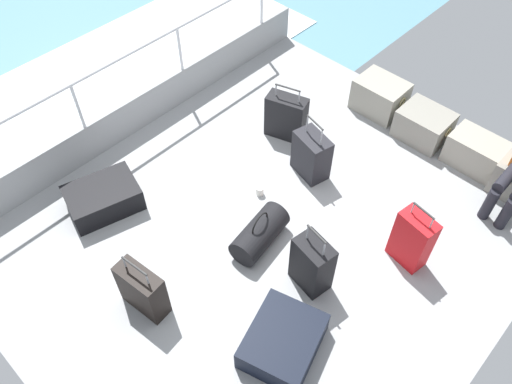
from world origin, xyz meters
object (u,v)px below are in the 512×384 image
Objects in this scene: cargo_crate_0 at (380,96)px; suitcase_3 at (103,198)px; suitcase_6 at (283,341)px; suitcase_0 at (312,264)px; suitcase_5 at (412,239)px; paper_cup at (260,191)px; suitcase_2 at (311,155)px; suitcase_4 at (142,290)px; cargo_crate_2 at (476,152)px; cargo_crate_1 at (424,125)px; duffel_bag at (260,233)px; suitcase_1 at (286,117)px.

suitcase_3 is at bearing -109.97° from cargo_crate_0.
suitcase_6 is (2.36, 0.12, -0.01)m from suitcase_3.
suitcase_0 reaches higher than suitcase_5.
suitcase_0 is 1.17m from paper_cup.
suitcase_6 is at bearing -56.79° from suitcase_2.
suitcase_3 is at bearing -130.72° from paper_cup.
suitcase_6 is at bearing 24.94° from suitcase_4.
cargo_crate_2 is 0.85× the size of suitcase_5.
suitcase_2 is 2.26m from suitcase_4.
suitcase_4 is 2.47m from suitcase_5.
suitcase_6 is at bearing -79.97° from cargo_crate_1.
suitcase_5 is at bearing 36.32° from duffel_bag.
suitcase_0 is 7.61× the size of paper_cup.
paper_cup is (-0.12, -2.00, -0.15)m from cargo_crate_0.
cargo_crate_1 is at bearing -179.77° from cargo_crate_2.
suitcase_4 is 1.28m from suitcase_6.
suitcase_0 is 1.16× the size of suitcase_4.
suitcase_2 is 1.11× the size of duffel_bag.
paper_cup is (0.41, -0.88, -0.22)m from suitcase_1.
cargo_crate_1 is 0.82× the size of suitcase_2.
suitcase_1 is at bearing 137.94° from suitcase_0.
suitcase_2 is (0.06, -1.38, 0.06)m from cargo_crate_0.
cargo_crate_1 is 0.65m from cargo_crate_2.
suitcase_2 is 7.37× the size of paper_cup.
suitcase_2 reaches higher than cargo_crate_2.
suitcase_5 is at bearing 80.06° from suitcase_6.
suitcase_1 is 0.99m from paper_cup.
suitcase_1 is at bearing 165.98° from suitcase_5.
suitcase_5 is 1.12× the size of duffel_bag.
duffel_bag is (0.31, -2.45, -0.05)m from cargo_crate_0.
suitcase_5 is at bearing 55.04° from suitcase_4.
cargo_crate_0 is 0.93× the size of duffel_bag.
cargo_crate_2 reaches higher than suitcase_6.
suitcase_2 is (-1.24, -1.33, 0.07)m from cargo_crate_2.
suitcase_1 is 0.86× the size of suitcase_6.
suitcase_2 is 0.90× the size of suitcase_3.
cargo_crate_2 is 1.58m from suitcase_5.
suitcase_3 is 1.67m from duffel_bag.
cargo_crate_2 is at bearing 52.08° from suitcase_3.
duffel_bag is at bearing -76.95° from suitcase_2.
suitcase_1 is at bearing -137.76° from cargo_crate_1.
cargo_crate_0 is 3.64m from suitcase_4.
suitcase_0 is at bearing 0.47° from duffel_bag.
suitcase_1 is 2.63m from suitcase_6.
suitcase_5 reaches higher than cargo_crate_0.
suitcase_0 reaches higher than suitcase_1.
suitcase_5 is 1.42m from duffel_bag.
suitcase_2 is at bearing 56.16° from suitcase_3.
suitcase_6 is at bearing -69.06° from cargo_crate_0.
duffel_bag is at bearing 76.83° from suitcase_4.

